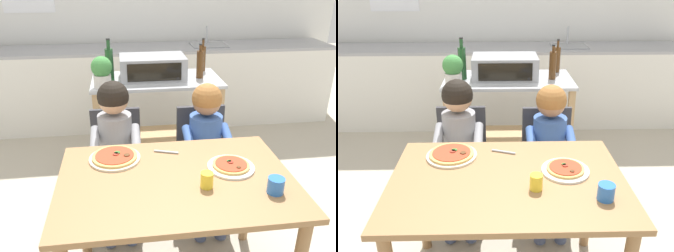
{
  "view_description": "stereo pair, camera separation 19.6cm",
  "coord_description": "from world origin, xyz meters",
  "views": [
    {
      "loc": [
        -0.24,
        -1.48,
        1.7
      ],
      "look_at": [
        0.0,
        0.3,
        0.9
      ],
      "focal_mm": 37.58,
      "sensor_mm": 36.0,
      "label": 1
    },
    {
      "loc": [
        -0.05,
        -1.49,
        1.7
      ],
      "look_at": [
        0.0,
        0.3,
        0.9
      ],
      "focal_mm": 37.58,
      "sensor_mm": 36.0,
      "label": 2
    }
  ],
  "objects": [
    {
      "name": "back_wall_tiled",
      "position": [
        -0.0,
        2.89,
        1.35
      ],
      "size": [
        4.88,
        0.13,
        2.7
      ],
      "color": "white",
      "rests_on": "ground"
    },
    {
      "name": "bottle_clear_vinegar",
      "position": [
        0.49,
        1.57,
        0.97
      ],
      "size": [
        0.05,
        0.05,
        0.29
      ],
      "color": "#4C2D14",
      "rests_on": "kitchen_island_cart"
    },
    {
      "name": "dining_chair_right",
      "position": [
        0.3,
        0.68,
        0.48
      ],
      "size": [
        0.36,
        0.36,
        0.81
      ],
      "color": "#333338",
      "rests_on": "ground"
    },
    {
      "name": "pizza_plate_white",
      "position": [
        0.3,
        0.05,
        0.76
      ],
      "size": [
        0.25,
        0.25,
        0.03
      ],
      "color": "white",
      "rests_on": "dining_table"
    },
    {
      "name": "drinking_cup_blue",
      "position": [
        0.44,
        -0.19,
        0.79
      ],
      "size": [
        0.08,
        0.08,
        0.08
      ],
      "primitive_type": "cylinder",
      "color": "blue",
      "rests_on": "dining_table"
    },
    {
      "name": "child_in_blue_striped_shirt",
      "position": [
        0.3,
        0.56,
        0.67
      ],
      "size": [
        0.32,
        0.42,
        1.01
      ],
      "color": "#424C6B",
      "rests_on": "ground"
    },
    {
      "name": "toaster_oven",
      "position": [
        0.02,
        1.4,
        0.95
      ],
      "size": [
        0.54,
        0.34,
        0.19
      ],
      "color": "#999BA0",
      "rests_on": "kitchen_island_cart"
    },
    {
      "name": "bottle_brown_beer",
      "position": [
        -0.33,
        1.37,
        1.0
      ],
      "size": [
        0.07,
        0.07,
        0.34
      ],
      "color": "#1E4723",
      "rests_on": "kitchen_island_cart"
    },
    {
      "name": "serving_spoon",
      "position": [
        -0.02,
        0.27,
        0.75
      ],
      "size": [
        0.14,
        0.06,
        0.01
      ],
      "primitive_type": "cylinder",
      "rotation": [
        0.0,
        1.57,
        2.81
      ],
      "color": "#B7BABF",
      "rests_on": "dining_table"
    },
    {
      "name": "dining_chair_left",
      "position": [
        -0.3,
        0.71,
        0.48
      ],
      "size": [
        0.36,
        0.36,
        0.81
      ],
      "color": "#333338",
      "rests_on": "ground"
    },
    {
      "name": "child_in_grey_shirt",
      "position": [
        -0.3,
        0.59,
        0.69
      ],
      "size": [
        0.32,
        0.42,
        1.05
      ],
      "color": "#424C6B",
      "rests_on": "ground"
    },
    {
      "name": "bottle_dark_olive_oil",
      "position": [
        0.41,
        1.35,
        0.98
      ],
      "size": [
        0.06,
        0.06,
        0.29
      ],
      "color": "#4C2D14",
      "rests_on": "kitchen_island_cart"
    },
    {
      "name": "kitchen_counter",
      "position": [
        0.0,
        2.48,
        0.45
      ],
      "size": [
        4.39,
        0.6,
        1.1
      ],
      "color": "silver",
      "rests_on": "ground"
    },
    {
      "name": "pizza_plate_cream",
      "position": [
        -0.3,
        0.23,
        0.76
      ],
      "size": [
        0.28,
        0.28,
        0.03
      ],
      "color": "beige",
      "rests_on": "dining_table"
    },
    {
      "name": "ground_plane",
      "position": [
        0.0,
        1.13,
        0.0
      ],
      "size": [
        11.3,
        11.3,
        0.0
      ],
      "primitive_type": "plane",
      "color": "#B7AD99"
    },
    {
      "name": "drinking_cup_yellow",
      "position": [
        0.13,
        -0.1,
        0.79
      ],
      "size": [
        0.06,
        0.06,
        0.08
      ],
      "primitive_type": "cylinder",
      "color": "yellow",
      "rests_on": "dining_table"
    },
    {
      "name": "potted_herb_plant",
      "position": [
        -0.39,
        1.2,
        0.98
      ],
      "size": [
        0.16,
        0.16,
        0.24
      ],
      "color": "beige",
      "rests_on": "kitchen_island_cart"
    },
    {
      "name": "kitchen_island_cart",
      "position": [
        0.05,
        1.37,
        0.57
      ],
      "size": [
        1.08,
        0.56,
        0.86
      ],
      "color": "#B7BABF",
      "rests_on": "ground"
    },
    {
      "name": "dining_table",
      "position": [
        0.0,
        0.0,
        0.63
      ],
      "size": [
        1.17,
        0.8,
        0.75
      ],
      "color": "olive",
      "rests_on": "ground"
    }
  ]
}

